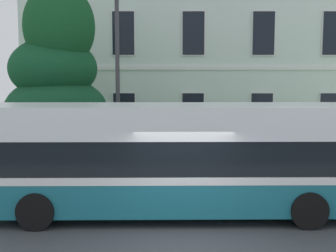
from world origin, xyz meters
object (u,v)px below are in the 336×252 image
single_decker_bus (174,158)px  georgian_townhouse (190,18)px  street_lamp_post (119,60)px  evergreen_tree (58,96)px

single_decker_bus → georgian_townhouse: bearing=84.8°
georgian_townhouse → street_lamp_post: 11.19m
georgian_townhouse → single_decker_bus: bearing=-94.5°
street_lamp_post → georgian_townhouse: bearing=75.0°
single_decker_bus → evergreen_tree: bearing=133.0°
street_lamp_post → evergreen_tree: bearing=143.4°
georgian_townhouse → evergreen_tree: 10.89m
single_decker_bus → street_lamp_post: size_ratio=1.40×
street_lamp_post → single_decker_bus: bearing=-55.8°
single_decker_bus → street_lamp_post: (-1.78, 2.63, 2.78)m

